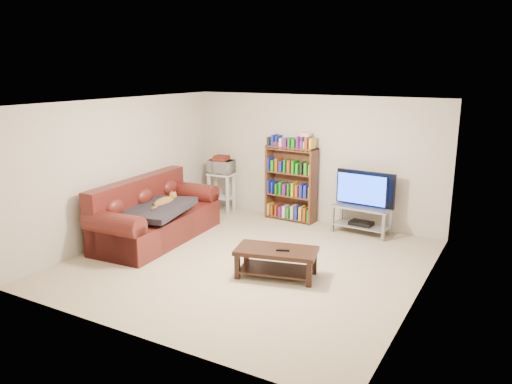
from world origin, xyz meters
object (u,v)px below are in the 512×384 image
Objects in this scene: coffee_table at (276,257)px; bookshelf at (291,183)px; tv_stand at (362,215)px; sofa at (153,219)px.

coffee_table is 2.80m from bookshelf.
bookshelf is (-1.00, 2.57, 0.45)m from coffee_table.
coffee_table is 0.86× the size of bookshelf.
bookshelf is at bearing 178.31° from tv_stand.
sofa is 3.66m from tv_stand.
coffee_table is 2.47m from tv_stand.
tv_stand is at bearing 65.42° from coffee_table.
sofa is at bearing 157.05° from coffee_table.
tv_stand reaches higher than coffee_table.
sofa reaches higher than coffee_table.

